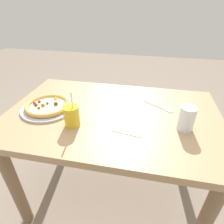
{
  "coord_description": "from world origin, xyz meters",
  "views": [
    {
      "loc": [
        0.18,
        -0.9,
        1.33
      ],
      "look_at": [
        0.0,
        -0.04,
        0.78
      ],
      "focal_mm": 30.08,
      "sensor_mm": 36.0,
      "label": 1
    }
  ],
  "objects": [
    {
      "name": "paper_napkin",
      "position": [
        0.11,
        -0.11,
        0.75
      ],
      "size": [
        0.18,
        0.17,
        0.0
      ],
      "primitive_type": "cube",
      "rotation": [
        0.0,
        0.0,
        -0.16
      ],
      "color": "white",
      "rests_on": "dining_table"
    },
    {
      "name": "dining_table",
      "position": [
        0.0,
        0.0,
        0.63
      ],
      "size": [
        1.23,
        0.8,
        0.75
      ],
      "color": "tan",
      "rests_on": "ground"
    },
    {
      "name": "ground_plane",
      "position": [
        0.0,
        0.0,
        0.0
      ],
      "size": [
        8.0,
        8.0,
        0.0
      ],
      "primitive_type": "plane",
      "color": "gray"
    },
    {
      "name": "fork",
      "position": [
        0.27,
        0.12,
        0.75
      ],
      "size": [
        0.18,
        0.13,
        0.0
      ],
      "color": "silver",
      "rests_on": "dining_table"
    },
    {
      "name": "water_cup_clear",
      "position": [
        0.39,
        -0.08,
        0.82
      ],
      "size": [
        0.08,
        0.08,
        0.13
      ],
      "color": "silver",
      "rests_on": "dining_table"
    },
    {
      "name": "pizza_near",
      "position": [
        -0.39,
        -0.03,
        0.77
      ],
      "size": [
        0.32,
        0.32,
        0.04
      ],
      "color": "#B7B7BC",
      "rests_on": "dining_table"
    },
    {
      "name": "drink_cup_colored",
      "position": [
        -0.18,
        -0.16,
        0.81
      ],
      "size": [
        0.08,
        0.08,
        0.2
      ],
      "color": "gold",
      "rests_on": "dining_table"
    }
  ]
}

